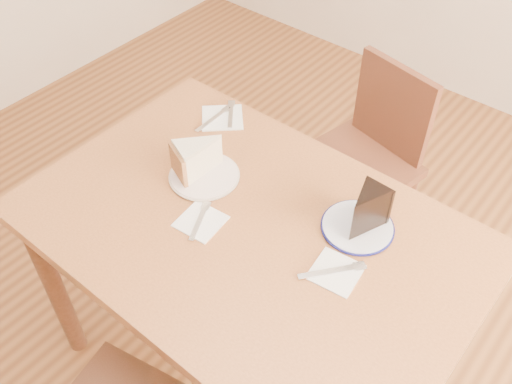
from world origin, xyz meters
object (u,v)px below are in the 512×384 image
object	(u,v)px
table	(249,249)
chair_far	(363,158)
plate_cream	(204,176)
plate_navy	(357,227)
carrot_cake	(201,157)
chocolate_cake	(364,213)

from	to	relation	value
table	chair_far	xyz separation A→B (m)	(-0.06, 0.74, -0.21)
plate_cream	plate_navy	xyz separation A→B (m)	(0.44, 0.11, 0.00)
chair_far	plate_cream	size ratio (longest dim) A/B	4.10
chair_far	plate_navy	xyz separation A→B (m)	(0.29, -0.57, 0.31)
plate_navy	plate_cream	bearing A→B (deg)	-165.70
plate_cream	carrot_cake	world-z (taller)	carrot_cake
plate_navy	chocolate_cake	size ratio (longest dim) A/B	1.63
table	plate_cream	world-z (taller)	plate_cream
carrot_cake	chocolate_cake	bearing A→B (deg)	34.27
chair_far	carrot_cake	world-z (taller)	carrot_cake
plate_cream	chocolate_cake	world-z (taller)	chocolate_cake
carrot_cake	plate_cream	bearing A→B (deg)	-11.50
chair_far	plate_cream	world-z (taller)	chair_far
table	chocolate_cake	distance (m)	0.34
table	carrot_cake	world-z (taller)	carrot_cake
chair_far	carrot_cake	distance (m)	0.78
plate_navy	chocolate_cake	distance (m)	0.06
plate_cream	chair_far	bearing A→B (deg)	76.94
plate_cream	chocolate_cake	size ratio (longest dim) A/B	1.72
table	chair_far	world-z (taller)	chair_far
chocolate_cake	table	bearing A→B (deg)	38.12
plate_navy	chair_far	bearing A→B (deg)	116.71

